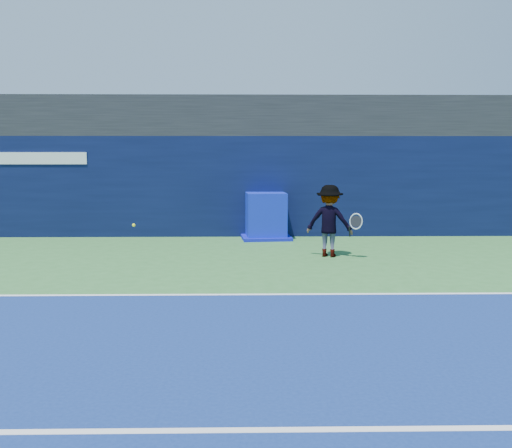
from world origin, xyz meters
name	(u,v)px	position (x,y,z in m)	size (l,w,h in m)	color
ground	(251,354)	(0.00, 0.00, 0.00)	(80.00, 80.00, 0.00)	#337032
baseline	(250,294)	(0.00, 3.00, 0.01)	(24.00, 0.10, 0.01)	white
service_line	(253,430)	(0.00, -2.00, 0.01)	(24.00, 0.10, 0.01)	white
stadium_band	(248,118)	(0.00, 11.50, 3.60)	(36.00, 3.00, 1.20)	black
back_wall_assembly	(248,186)	(0.00, 10.50, 1.50)	(36.00, 1.03, 3.00)	black
equipment_cart	(266,217)	(0.51, 9.70, 0.62)	(1.54, 1.54, 1.36)	#0D1DB9
tennis_player	(330,221)	(1.97, 6.75, 0.87)	(1.39, 0.99, 1.75)	silver
tennis_ball	(134,225)	(-2.58, 5.71, 0.92)	(0.07, 0.07, 0.07)	yellow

